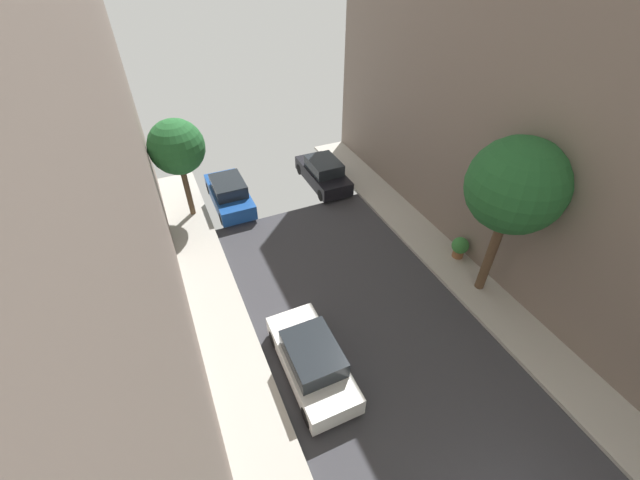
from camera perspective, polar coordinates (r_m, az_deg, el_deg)
name	(u,v)px	position (r m, az deg, el deg)	size (l,w,h in m)	color
parked_car_left_2	(312,360)	(13.60, -1.17, -16.96)	(1.78, 4.20, 1.57)	white
parked_car_left_3	(229,194)	(21.43, -12.97, 6.56)	(1.78, 4.20, 1.57)	#194799
parked_car_right_2	(323,173)	(22.72, 0.46, 9.66)	(1.78, 4.20, 1.57)	black
street_tree_1	(516,187)	(14.95, 26.41, 6.93)	(3.36, 3.36, 6.55)	brown
street_tree_2	(177,147)	(19.64, -19.98, 12.45)	(2.56, 2.56, 4.99)	brown
potted_plant_1	(460,247)	(18.52, 19.55, -0.92)	(0.75, 0.75, 1.01)	brown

